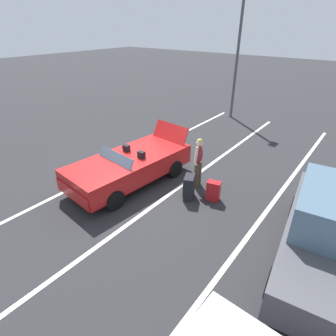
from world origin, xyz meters
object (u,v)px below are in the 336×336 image
convertible_car (125,168)px  parking_lamp_post (238,49)px  parked_sedan_far (334,233)px  suitcase_large_black (189,187)px  suitcase_medium_bright (213,191)px  traveler_person (199,160)px

convertible_car → parking_lamp_post: 9.22m
convertible_car → parked_sedan_far: bearing=98.3°
convertible_car → suitcase_large_black: size_ratio=5.84×
suitcase_medium_bright → traveler_person: 1.09m
suitcase_large_black → suitcase_medium_bright: 0.73m
convertible_car → suitcase_medium_bright: 2.89m
suitcase_medium_bright → parking_lamp_post: parking_lamp_post is taller
suitcase_large_black → suitcase_medium_bright: size_ratio=1.19×
convertible_car → suitcase_large_black: convertible_car is taller
suitcase_medium_bright → parked_sedan_far: bearing=63.3°
parked_sedan_far → suitcase_medium_bright: bearing=-109.0°
suitcase_medium_bright → traveler_person: bearing=-131.2°
parking_lamp_post → suitcase_large_black: bearing=17.9°
traveler_person → parked_sedan_far: size_ratio=0.35×
parked_sedan_far → parking_lamp_post: size_ratio=0.76×
convertible_car → parked_sedan_far: 5.88m
parking_lamp_post → suitcase_medium_bright: bearing=22.8°
suitcase_medium_bright → parked_sedan_far: 3.28m
suitcase_medium_bright → suitcase_large_black: bearing=-76.4°
traveler_person → parking_lamp_post: 8.18m
convertible_car → suitcase_medium_bright: size_ratio=6.97×
suitcase_large_black → parking_lamp_post: size_ratio=0.12×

